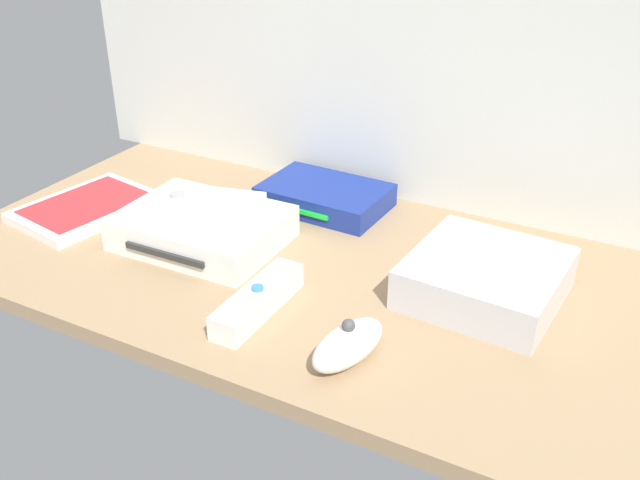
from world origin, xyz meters
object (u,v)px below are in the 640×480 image
Objects in this scene: network_router at (325,196)px; remote_wand at (258,300)px; remote_nunchuk at (348,344)px; game_console at (202,228)px; remote_classic_pad at (206,206)px; mini_computer at (485,277)px; game_case at (86,208)px.

network_router is 1.25× the size of remote_wand.
game_console is at bearing 167.96° from remote_nunchuk.
game_console is 1.98× the size of remote_nunchuk.
network_router is 1.16× the size of remote_classic_pad.
game_case is at bearing -174.84° from mini_computer.
game_case is at bearing -179.56° from game_console.
remote_classic_pad reaches higher than remote_wand.
remote_nunchuk reaches higher than remote_wand.
game_case is 1.32× the size of remote_classic_pad.
mini_computer is 58.45cm from game_case.
remote_classic_pad is (-28.16, 14.39, 3.37)cm from remote_nunchuk.
remote_wand is (15.59, -10.63, -0.69)cm from game_console.
remote_nunchuk is at bearing -41.37° from remote_classic_pad.
game_console is 1.34× the size of remote_classic_pad.
network_router is (9.37, 17.63, -0.50)cm from game_console.
game_console is at bearing 11.54° from game_case.
mini_computer reaches higher than game_case.
remote_wand reaches higher than game_case.
remote_classic_pad reaches higher than game_console.
game_console is 1.01× the size of game_case.
remote_classic_pad is (21.17, 1.04, 4.65)cm from game_case.
remote_nunchuk is 31.80cm from remote_classic_pad.
mini_computer is at bearing 78.37° from remote_nunchuk.
game_console is 1.15× the size of network_router.
game_case is at bearing 178.70° from remote_nunchuk.
remote_nunchuk is at bearing -115.47° from mini_computer.
network_router reaches higher than game_case.
mini_computer is 1.69× the size of remote_nunchuk.
remote_wand is 1.38× the size of remote_nunchuk.
network_router is at bearing 48.23° from remote_classic_pad.
remote_nunchuk is (49.33, -13.35, 1.28)cm from game_case.
remote_classic_pad is (-8.90, -17.12, 3.71)cm from network_router.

